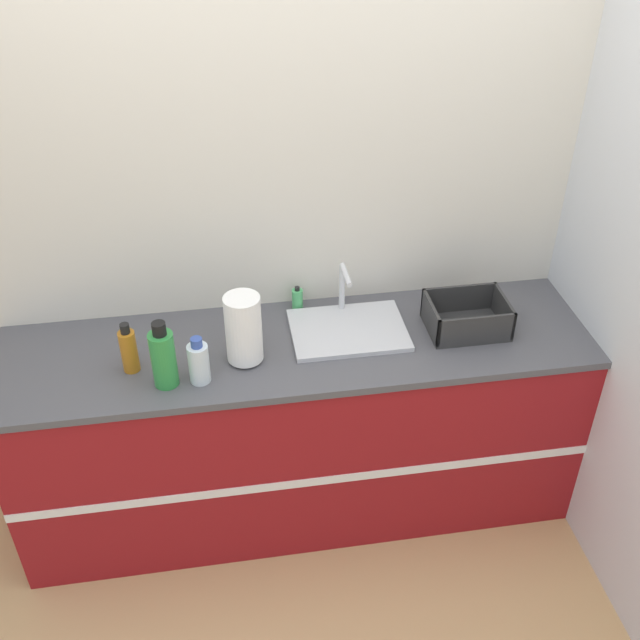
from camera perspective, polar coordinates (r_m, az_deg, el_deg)
name	(u,v)px	position (r m, az deg, el deg)	size (l,w,h in m)	color
ground_plane	(311,552)	(3.30, -0.71, -17.27)	(12.00, 12.00, 0.00)	tan
wall_back	(285,208)	(2.92, -2.70, 8.50)	(4.67, 0.06, 2.60)	beige
wall_right	(606,225)	(3.00, 20.98, 6.81)	(0.06, 2.58, 2.60)	silver
counter_cabinet	(300,427)	(3.16, -1.57, -8.19)	(2.30, 0.61, 0.89)	maroon
sink	(348,327)	(2.92, 2.14, -0.56)	(0.45, 0.33, 0.23)	silver
paper_towel_roll	(244,329)	(2.72, -5.84, -0.69)	(0.13, 0.13, 0.28)	#4C4C51
dish_rack	(466,319)	(2.98, 11.10, 0.11)	(0.31, 0.23, 0.13)	#2D2D2D
bottle_amber	(129,350)	(2.78, -14.36, -2.23)	(0.06, 0.06, 0.20)	#B26B19
bottle_clear	(199,362)	(2.68, -9.22, -3.20)	(0.07, 0.07, 0.19)	silver
bottle_green	(163,358)	(2.67, -11.85, -2.82)	(0.09, 0.09, 0.26)	#2D8C3D
soap_dispenser	(297,299)	(3.04, -1.73, 1.62)	(0.04, 0.04, 0.10)	#4CB266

